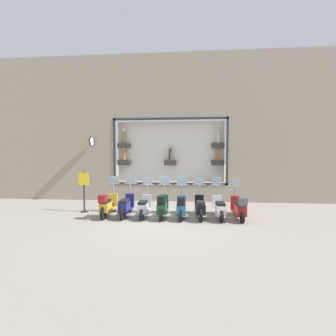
{
  "coord_description": "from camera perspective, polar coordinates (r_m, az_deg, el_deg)",
  "views": [
    {
      "loc": [
        -8.83,
        -0.88,
        2.48
      ],
      "look_at": [
        1.6,
        -0.05,
        1.93
      ],
      "focal_mm": 24.0,
      "sensor_mm": 36.0,
      "label": 1
    }
  ],
  "objects": [
    {
      "name": "scooter_yellow_7",
      "position": [
        9.69,
        -15.1,
        -9.07
      ],
      "size": [
        1.8,
        0.61,
        1.6
      ],
      "color": "black",
      "rests_on": "ground_plane"
    },
    {
      "name": "scooter_red_0",
      "position": [
        9.38,
        17.62,
        -9.64
      ],
      "size": [
        1.79,
        0.61,
        1.51
      ],
      "color": "black",
      "rests_on": "ground_plane"
    },
    {
      "name": "scooter_teal_3",
      "position": [
        9.14,
        3.37,
        -9.8
      ],
      "size": [
        1.79,
        0.6,
        1.62
      ],
      "color": "black",
      "rests_on": "ground_plane"
    },
    {
      "name": "scooter_navy_6",
      "position": [
        9.54,
        -10.61,
        -9.42
      ],
      "size": [
        1.81,
        0.6,
        1.61
      ],
      "color": "black",
      "rests_on": "ground_plane"
    },
    {
      "name": "building_facade",
      "position": [
        12.57,
        0.51,
        10.45
      ],
      "size": [
        1.2,
        36.0,
        8.04
      ],
      "color": "gray",
      "rests_on": "ground_plane"
    },
    {
      "name": "shop_sign_post",
      "position": [
        10.69,
        -20.56,
        -5.27
      ],
      "size": [
        0.36,
        0.45,
        1.8
      ],
      "color": "#232326",
      "rests_on": "ground_plane"
    },
    {
      "name": "scooter_green_4",
      "position": [
        9.19,
        -1.43,
        -9.66
      ],
      "size": [
        1.8,
        0.61,
        1.6
      ],
      "color": "black",
      "rests_on": "ground_plane"
    },
    {
      "name": "scooter_black_2",
      "position": [
        9.23,
        8.16,
        -9.88
      ],
      "size": [
        1.8,
        0.6,
        1.56
      ],
      "color": "black",
      "rests_on": "ground_plane"
    },
    {
      "name": "ground_plane",
      "position": [
        9.21,
        -1.11,
        -12.63
      ],
      "size": [
        120.0,
        120.0,
        0.0
      ],
      "primitive_type": "plane",
      "color": "gray"
    },
    {
      "name": "scooter_white_1",
      "position": [
        9.31,
        12.9,
        -9.89
      ],
      "size": [
        1.79,
        0.61,
        1.59
      ],
      "color": "black",
      "rests_on": "ground_plane"
    },
    {
      "name": "scooter_silver_5",
      "position": [
        9.37,
        -6.07,
        -9.79
      ],
      "size": [
        1.79,
        0.6,
        1.55
      ],
      "color": "black",
      "rests_on": "ground_plane"
    }
  ]
}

